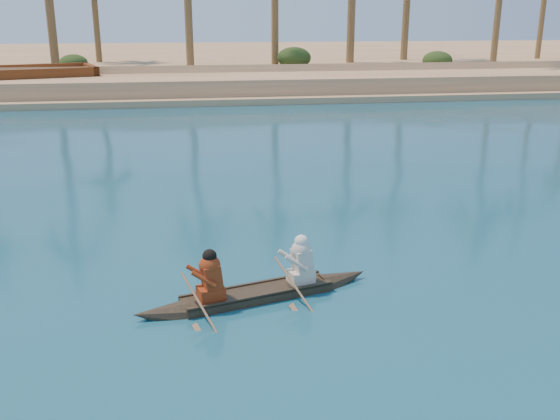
{
  "coord_description": "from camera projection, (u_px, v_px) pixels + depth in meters",
  "views": [
    {
      "loc": [
        1.55,
        -12.63,
        4.88
      ],
      "look_at": [
        3.51,
        -0.37,
        0.97
      ],
      "focal_mm": 40.0,
      "sensor_mm": 36.0,
      "label": 1
    }
  ],
  "objects": [
    {
      "name": "ground",
      "position": [
        113.0,
        257.0,
        13.13
      ],
      "size": [
        160.0,
        160.0,
        0.0
      ],
      "primitive_type": "plane",
      "color": "navy",
      "rests_on": "ground"
    },
    {
      "name": "canoe",
      "position": [
        257.0,
        286.0,
        11.13
      ],
      "size": [
        4.48,
        1.76,
        1.23
      ],
      "rotation": [
        0.0,
        0.0,
        0.27
      ],
      "color": "#372E1E",
      "rests_on": "ground"
    },
    {
      "name": "shrub_cluster",
      "position": [
        156.0,
        71.0,
        42.44
      ],
      "size": [
        100.0,
        6.0,
        2.4
      ],
      "primitive_type": null,
      "color": "#1B3413",
      "rests_on": "ground"
    },
    {
      "name": "sandy_embankment",
      "position": [
        161.0,
        64.0,
        57.14
      ],
      "size": [
        150.0,
        51.0,
        1.5
      ],
      "color": "tan",
      "rests_on": "ground"
    }
  ]
}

